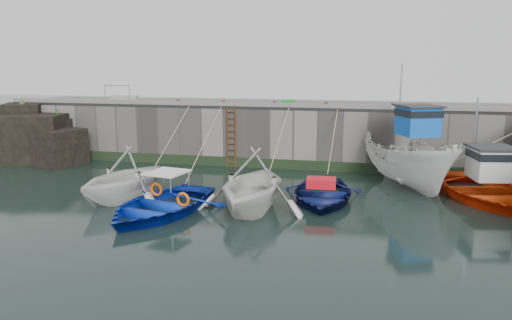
% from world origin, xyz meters
% --- Properties ---
extents(ground, '(120.00, 120.00, 0.00)m').
position_xyz_m(ground, '(0.00, 0.00, 0.00)').
color(ground, black).
rests_on(ground, ground).
extents(quay_back, '(30.00, 5.00, 3.00)m').
position_xyz_m(quay_back, '(0.00, 12.50, 1.50)').
color(quay_back, slate).
rests_on(quay_back, ground).
extents(road_back, '(30.00, 5.00, 0.16)m').
position_xyz_m(road_back, '(0.00, 12.50, 3.08)').
color(road_back, black).
rests_on(road_back, quay_back).
extents(kerb_back, '(30.00, 0.30, 0.20)m').
position_xyz_m(kerb_back, '(0.00, 10.15, 3.26)').
color(kerb_back, slate).
rests_on(kerb_back, road_back).
extents(algae_back, '(30.00, 0.08, 0.50)m').
position_xyz_m(algae_back, '(0.00, 9.96, 0.25)').
color(algae_back, black).
rests_on(algae_back, ground).
extents(rock_outcrop, '(5.85, 4.24, 3.41)m').
position_xyz_m(rock_outcrop, '(-12.92, 9.11, 1.26)').
color(rock_outcrop, black).
rests_on(rock_outcrop, ground).
extents(ladder, '(0.51, 0.08, 3.20)m').
position_xyz_m(ladder, '(-2.00, 9.91, 1.59)').
color(ladder, '#3F1E0F').
rests_on(ladder, ground).
extents(boat_near_white, '(4.92, 5.38, 2.40)m').
position_xyz_m(boat_near_white, '(-4.45, 2.97, 0.00)').
color(boat_near_white, silver).
rests_on(boat_near_white, ground).
extents(boat_near_white_rope, '(0.04, 5.22, 3.10)m').
position_xyz_m(boat_near_white_rope, '(-4.45, 7.73, 0.00)').
color(boat_near_white_rope, tan).
rests_on(boat_near_white_rope, ground).
extents(boat_near_blue, '(4.80, 6.04, 1.12)m').
position_xyz_m(boat_near_blue, '(-2.25, 1.45, 0.00)').
color(boat_near_blue, '#0B2BAB').
rests_on(boat_near_blue, ground).
extents(boat_near_blue_rope, '(0.04, 6.58, 3.10)m').
position_xyz_m(boat_near_blue_rope, '(-2.25, 6.98, 0.00)').
color(boat_near_blue_rope, tan).
rests_on(boat_near_blue_rope, ground).
extents(boat_near_blacktrim, '(4.31, 4.99, 2.61)m').
position_xyz_m(boat_near_blacktrim, '(0.90, 2.62, 0.00)').
color(boat_near_blacktrim, silver).
rests_on(boat_near_blacktrim, ground).
extents(boat_near_blacktrim_rope, '(0.04, 5.53, 3.10)m').
position_xyz_m(boat_near_blacktrim_rope, '(0.90, 7.56, 0.00)').
color(boat_near_blacktrim_rope, tan).
rests_on(boat_near_blacktrim_rope, ground).
extents(boat_near_navy, '(3.83, 5.13, 1.02)m').
position_xyz_m(boat_near_navy, '(3.25, 4.54, 0.00)').
color(boat_near_navy, '#0B1347').
rests_on(boat_near_navy, ground).
extents(boat_near_navy_rope, '(0.04, 3.94, 3.10)m').
position_xyz_m(boat_near_navy_rope, '(3.25, 8.52, 0.00)').
color(boat_near_navy_rope, tan).
rests_on(boat_near_navy_rope, ground).
extents(boat_far_white, '(5.05, 7.39, 5.67)m').
position_xyz_m(boat_far_white, '(6.74, 7.83, 1.12)').
color(boat_far_white, silver).
rests_on(boat_far_white, ground).
extents(boat_far_orange, '(5.42, 6.82, 4.27)m').
position_xyz_m(boat_far_orange, '(9.51, 6.30, 0.41)').
color(boat_far_orange, '#FF440D').
rests_on(boat_far_orange, ground).
extents(fish_crate, '(0.63, 0.36, 0.33)m').
position_xyz_m(fish_crate, '(0.84, 10.68, 3.33)').
color(fish_crate, '#198C2D').
rests_on(fish_crate, road_back).
extents(railing, '(1.60, 1.05, 1.00)m').
position_xyz_m(railing, '(-8.75, 11.25, 3.36)').
color(railing, '#A5A8AD').
rests_on(railing, road_back).
extents(bollard_a, '(0.18, 0.18, 0.28)m').
position_xyz_m(bollard_a, '(-5.00, 10.25, 3.30)').
color(bollard_a, '#3F1E0F').
rests_on(bollard_a, road_back).
extents(bollard_b, '(0.18, 0.18, 0.28)m').
position_xyz_m(bollard_b, '(-2.50, 10.25, 3.30)').
color(bollard_b, '#3F1E0F').
rests_on(bollard_b, road_back).
extents(bollard_c, '(0.18, 0.18, 0.28)m').
position_xyz_m(bollard_c, '(0.20, 10.25, 3.30)').
color(bollard_c, '#3F1E0F').
rests_on(bollard_c, road_back).
extents(bollard_d, '(0.18, 0.18, 0.28)m').
position_xyz_m(bollard_d, '(2.80, 10.25, 3.30)').
color(bollard_d, '#3F1E0F').
rests_on(bollard_d, road_back).
extents(bollard_e, '(0.18, 0.18, 0.28)m').
position_xyz_m(bollard_e, '(6.00, 10.25, 3.30)').
color(bollard_e, '#3F1E0F').
rests_on(bollard_e, road_back).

